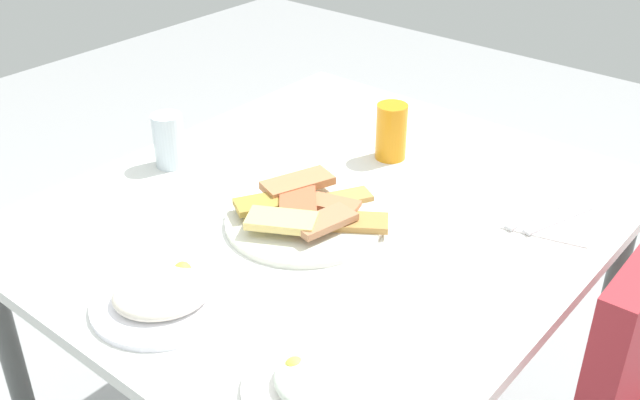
{
  "coord_description": "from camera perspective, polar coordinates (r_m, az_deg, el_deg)",
  "views": [
    {
      "loc": [
        0.96,
        0.77,
        1.48
      ],
      "look_at": [
        0.03,
        -0.0,
        0.77
      ],
      "focal_mm": 41.96,
      "sensor_mm": 36.0,
      "label": 1
    }
  ],
  "objects": [
    {
      "name": "pide_platter",
      "position": [
        1.38,
        -1.12,
        -1.14
      ],
      "size": [
        0.3,
        0.3,
        0.05
      ],
      "color": "white",
      "rests_on": "dining_table"
    },
    {
      "name": "salad_plate_rice",
      "position": [
        1.04,
        0.4,
        -13.72
      ],
      "size": [
        0.23,
        0.23,
        0.04
      ],
      "color": "white",
      "rests_on": "dining_table"
    },
    {
      "name": "soda_can",
      "position": [
        1.6,
        5.46,
        5.22
      ],
      "size": [
        0.09,
        0.09,
        0.12
      ],
      "primitive_type": "cylinder",
      "rotation": [
        0.0,
        0.0,
        3.7
      ],
      "color": "orange",
      "rests_on": "dining_table"
    },
    {
      "name": "dining_table",
      "position": [
        1.48,
        0.78,
        -3.09
      ],
      "size": [
        1.1,
        0.96,
        0.74
      ],
      "color": "white",
      "rests_on": "ground_plane"
    },
    {
      "name": "paper_napkin",
      "position": [
        1.47,
        17.19,
        -1.26
      ],
      "size": [
        0.19,
        0.19,
        0.0
      ],
      "primitive_type": "cube",
      "rotation": [
        0.0,
        0.0,
        0.25
      ],
      "color": "white",
      "rests_on": "dining_table"
    },
    {
      "name": "fork",
      "position": [
        1.47,
        16.59,
        -0.9
      ],
      "size": [
        0.19,
        0.06,
        0.0
      ],
      "primitive_type": "cube",
      "rotation": [
        0.0,
        0.0,
        -0.25
      ],
      "color": "silver",
      "rests_on": "paper_napkin"
    },
    {
      "name": "drinking_glass",
      "position": [
        1.6,
        -11.46,
        4.47
      ],
      "size": [
        0.06,
        0.06,
        0.12
      ],
      "primitive_type": "cylinder",
      "color": "silver",
      "rests_on": "dining_table"
    },
    {
      "name": "spoon",
      "position": [
        1.46,
        17.85,
        -1.36
      ],
      "size": [
        0.18,
        0.07,
        0.0
      ],
      "primitive_type": "cube",
      "rotation": [
        0.0,
        0.0,
        -0.31
      ],
      "color": "silver",
      "rests_on": "paper_napkin"
    },
    {
      "name": "salad_plate_greens",
      "position": [
        1.21,
        -11.91,
        -7.14
      ],
      "size": [
        0.23,
        0.23,
        0.04
      ],
      "color": "white",
      "rests_on": "dining_table"
    }
  ]
}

